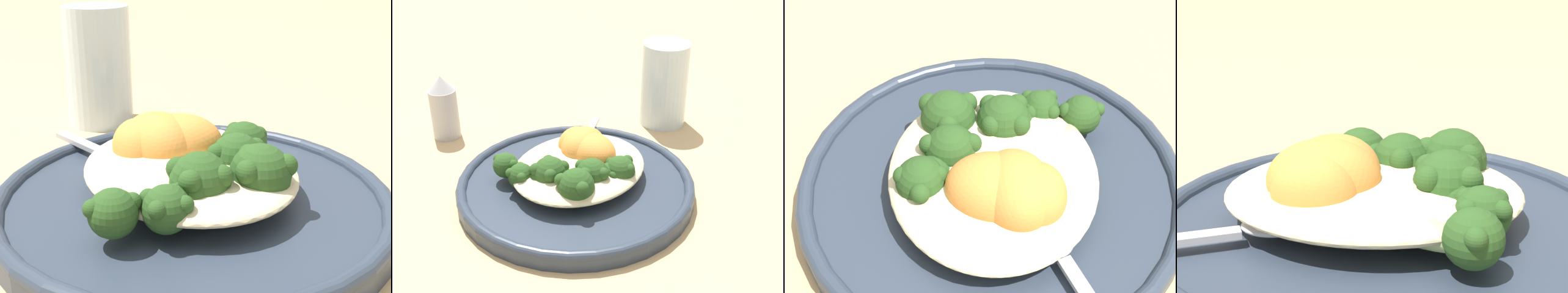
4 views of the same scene
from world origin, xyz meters
TOP-DOWN VIEW (x-y plane):
  - ground_plane at (0.00, 0.00)m, footprint 4.00×4.00m
  - plate at (0.02, 0.00)m, footprint 0.27×0.27m
  - quinoa_mound at (0.01, -0.00)m, footprint 0.17×0.14m
  - broccoli_stalk_0 at (0.04, -0.05)m, footprint 0.11×0.09m
  - broccoli_stalk_1 at (0.05, -0.03)m, footprint 0.09×0.04m
  - broccoli_stalk_2 at (0.05, -0.02)m, footprint 0.08×0.03m
  - broccoli_stalk_3 at (0.04, -0.01)m, footprint 0.09×0.04m
  - broccoli_stalk_4 at (0.05, 0.02)m, footprint 0.10×0.09m
  - broccoli_stalk_5 at (0.02, 0.02)m, footprint 0.06×0.08m
  - broccoli_stalk_6 at (0.01, 0.03)m, footprint 0.03×0.08m
  - broccoli_stalk_7 at (-0.00, 0.03)m, footprint 0.04×0.11m
  - sweet_potato_chunk_0 at (-0.01, -0.00)m, footprint 0.07×0.08m
  - sweet_potato_chunk_1 at (-0.01, -0.01)m, footprint 0.07×0.06m
  - sweet_potato_chunk_2 at (-0.02, -0.03)m, footprint 0.05×0.04m
  - spoon at (-0.04, -0.04)m, footprint 0.11×0.06m
  - water_glass at (-0.21, -0.01)m, footprint 0.07×0.07m

SIDE VIEW (x-z plane):
  - ground_plane at x=0.00m, z-range 0.00..0.00m
  - plate at x=0.02m, z-range 0.00..0.02m
  - spoon at x=-0.04m, z-range 0.02..0.03m
  - quinoa_mound at x=0.01m, z-range 0.02..0.04m
  - broccoli_stalk_0 at x=0.04m, z-range 0.02..0.05m
  - broccoli_stalk_6 at x=0.01m, z-range 0.02..0.05m
  - broccoli_stalk_2 at x=0.05m, z-range 0.02..0.05m
  - broccoli_stalk_1 at x=0.05m, z-range 0.02..0.05m
  - broccoli_stalk_7 at x=0.00m, z-range 0.02..0.05m
  - broccoli_stalk_5 at x=0.02m, z-range 0.02..0.06m
  - broccoli_stalk_4 at x=0.05m, z-range 0.02..0.06m
  - broccoli_stalk_3 at x=0.04m, z-range 0.02..0.06m
  - sweet_potato_chunk_2 at x=-0.02m, z-range 0.02..0.06m
  - sweet_potato_chunk_0 at x=-0.01m, z-range 0.02..0.06m
  - sweet_potato_chunk_1 at x=-0.01m, z-range 0.02..0.07m
  - water_glass at x=-0.21m, z-range 0.00..0.12m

